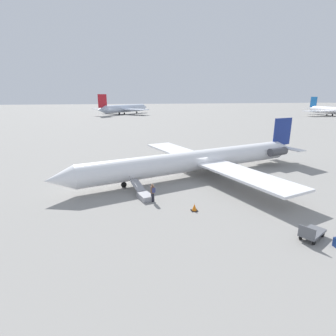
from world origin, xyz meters
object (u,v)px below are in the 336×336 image
(boarding_stairs, at_px, (144,194))
(suitcase, at_px, (336,242))
(airplane_main, at_px, (202,160))
(luggage_cart, at_px, (312,233))
(passenger, at_px, (153,192))
(airplane_far_left, at_px, (334,110))
(airplane_taxiing_distant, at_px, (124,108))

(boarding_stairs, distance_m, suitcase, 16.08)
(airplane_main, height_order, luggage_cart, airplane_main)
(airplane_main, height_order, passenger, airplane_main)
(airplane_far_left, distance_m, airplane_taxiing_distant, 105.54)
(luggage_cart, xyz_separation_m, suitcase, (-0.86, 1.22, -0.13))
(airplane_far_left, relative_size, luggage_cart, 15.58)
(airplane_main, height_order, boarding_stairs, airplane_main)
(luggage_cart, bearing_deg, boarding_stairs, -72.39)
(boarding_stairs, height_order, suitcase, boarding_stairs)
(airplane_taxiing_distant, bearing_deg, luggage_cart, -133.41)
(luggage_cart, bearing_deg, airplane_taxiing_distant, -115.97)
(airplane_taxiing_distant, bearing_deg, boarding_stairs, -138.13)
(airplane_far_left, bearing_deg, airplane_main, -45.80)
(boarding_stairs, bearing_deg, airplane_far_left, -66.48)
(airplane_taxiing_distant, height_order, passenger, airplane_taxiing_distant)
(luggage_cart, bearing_deg, suitcase, 96.79)
(airplane_taxiing_distant, height_order, boarding_stairs, airplane_taxiing_distant)
(luggage_cart, height_order, suitcase, luggage_cart)
(airplane_taxiing_distant, bearing_deg, airplane_far_left, -65.57)
(airplane_far_left, distance_m, boarding_stairs, 135.47)
(airplane_main, distance_m, airplane_far_left, 125.09)
(airplane_taxiing_distant, bearing_deg, suitcase, -133.06)
(suitcase, bearing_deg, boarding_stairs, -44.99)
(passenger, relative_size, luggage_cart, 0.71)
(airplane_far_left, bearing_deg, airplane_taxiing_distant, -105.40)
(boarding_stairs, bearing_deg, passenger, -164.08)
(airplane_main, relative_size, airplane_far_left, 0.89)
(passenger, bearing_deg, luggage_cart, -148.75)
(suitcase, bearing_deg, airplane_far_left, -133.51)
(boarding_stairs, relative_size, suitcase, 4.70)
(passenger, bearing_deg, airplane_main, -61.28)
(airplane_main, distance_m, boarding_stairs, 10.49)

